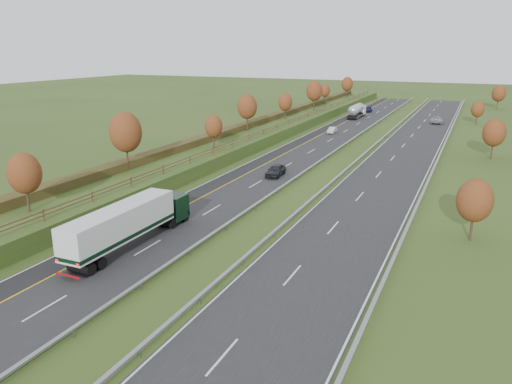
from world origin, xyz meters
TOP-DOWN VIEW (x-y plane):
  - ground at (8.00, 55.00)m, footprint 400.00×400.00m
  - near_carriageway at (0.00, 60.00)m, footprint 10.50×200.00m
  - far_carriageway at (16.50, 60.00)m, footprint 10.50×200.00m
  - hard_shoulder at (-3.75, 60.00)m, footprint 3.00×200.00m
  - lane_markings at (6.40, 59.88)m, footprint 26.75×200.00m
  - embankment_left at (-13.00, 60.00)m, footprint 12.00×200.00m
  - hedge_left at (-15.00, 60.00)m, footprint 2.20×180.00m
  - fence_left at (-8.50, 59.59)m, footprint 0.12×189.06m
  - median_barrier_near at (5.70, 60.00)m, footprint 0.32×200.00m
  - median_barrier_far at (10.80, 60.00)m, footprint 0.32×200.00m
  - outer_barrier_far at (22.30, 60.00)m, footprint 0.32×200.00m
  - trees_left at (-12.64, 56.63)m, footprint 6.64×164.30m
  - trees_far at (29.80, 89.21)m, footprint 8.45×118.60m
  - box_lorry at (-0.40, 10.61)m, footprint 2.58×16.28m
  - road_tanker at (-1.58, 105.53)m, footprint 2.40×11.22m
  - car_dark_near at (2.06, 40.16)m, footprint 2.20×4.91m
  - car_silver_mid at (-0.66, 79.08)m, footprint 1.40×3.90m
  - car_small_far at (-1.30, 118.72)m, footprint 2.49×4.99m
  - car_oncoming at (18.34, 103.32)m, footprint 2.82×5.89m

SIDE VIEW (x-z plane):
  - ground at x=8.00m, z-range 0.00..0.00m
  - near_carriageway at x=0.00m, z-range 0.00..0.04m
  - far_carriageway at x=16.50m, z-range 0.00..0.04m
  - hard_shoulder at x=-3.75m, z-range 0.00..0.04m
  - lane_markings at x=6.40m, z-range 0.04..0.05m
  - median_barrier_near at x=5.70m, z-range 0.26..0.97m
  - median_barrier_far at x=10.80m, z-range 0.26..0.97m
  - outer_barrier_far at x=22.30m, z-range 0.26..0.97m
  - car_silver_mid at x=-0.66m, z-range 0.04..1.32m
  - car_small_far at x=-1.30m, z-range 0.04..1.43m
  - car_oncoming at x=18.34m, z-range 0.04..1.66m
  - car_dark_near at x=2.06m, z-range 0.04..1.68m
  - embankment_left at x=-13.00m, z-range 0.00..2.00m
  - road_tanker at x=-1.58m, z-range 0.13..3.59m
  - box_lorry at x=-0.40m, z-range 0.30..4.36m
  - hedge_left at x=-15.00m, z-range 2.00..3.10m
  - fence_left at x=-8.50m, z-range 2.13..3.33m
  - trees_far at x=29.80m, z-range 0.69..7.81m
  - trees_left at x=-12.64m, z-range 2.53..10.20m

